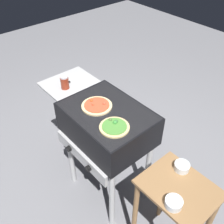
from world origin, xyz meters
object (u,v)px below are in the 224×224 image
sauce_jar (65,82)px  pizza_veggie (114,127)px  topping_bowl_near (182,167)px  grill (106,125)px  prep_table (174,206)px  pizza_pepperoni (97,106)px  topping_bowl_far (174,203)px

sauce_jar → pizza_veggie: bearing=-0.8°
topping_bowl_near → grill: bearing=-168.5°
prep_table → topping_bowl_near: size_ratio=7.50×
grill → pizza_veggie: 0.24m
pizza_pepperoni → sauce_jar: size_ratio=2.11×
pizza_pepperoni → topping_bowl_near: (0.67, 0.14, -0.16)m
pizza_veggie → pizza_pepperoni: size_ratio=0.90×
grill → pizza_pepperoni: bearing=-163.2°
prep_table → topping_bowl_far: (0.05, -0.12, 0.23)m
topping_bowl_near → topping_bowl_far: bearing=-61.8°
grill → topping_bowl_far: (0.72, -0.12, -0.01)m
grill → sauce_jar: 0.46m
prep_table → grill: bearing=-179.6°
pizza_veggie → pizza_pepperoni: bearing=168.5°
topping_bowl_far → topping_bowl_near: bearing=118.2°
prep_table → topping_bowl_near: (-0.08, 0.12, 0.23)m
grill → pizza_veggie: bearing=-22.1°
topping_bowl_near → topping_bowl_far: (0.13, -0.24, 0.00)m
grill → topping_bowl_near: 0.61m
pizza_veggie → grill: bearing=157.9°
prep_table → sauce_jar: bearing=-176.5°
grill → prep_table: grill is taller
grill → pizza_veggie: pizza_veggie is taller
pizza_pepperoni → sauce_jar: (-0.34, -0.04, 0.04)m
sauce_jar → topping_bowl_far: sauce_jar is taller
sauce_jar → prep_table: sauce_jar is taller
sauce_jar → topping_bowl_near: size_ratio=1.06×
sauce_jar → prep_table: size_ratio=0.14×
pizza_pepperoni → sauce_jar: sauce_jar is taller
pizza_veggie → prep_table: bearing=8.7°
grill → topping_bowl_near: size_ratio=9.91×
pizza_pepperoni → prep_table: 0.84m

